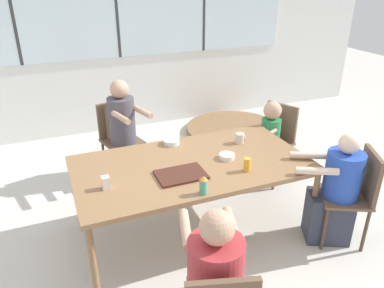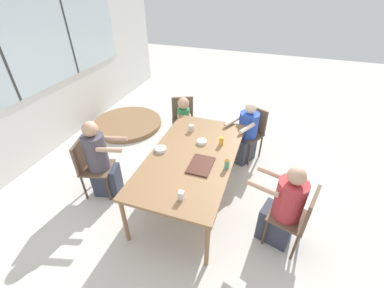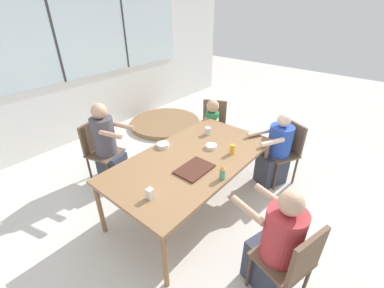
# 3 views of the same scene
# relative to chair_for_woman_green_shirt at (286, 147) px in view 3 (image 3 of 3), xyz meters

# --- Properties ---
(ground_plane) EXTENTS (16.00, 16.00, 0.00)m
(ground_plane) POSITION_rel_chair_for_woman_green_shirt_xyz_m (-1.27, 0.63, -0.52)
(ground_plane) COLOR beige
(wall_back_with_windows) EXTENTS (8.40, 0.08, 2.80)m
(wall_back_with_windows) POSITION_rel_chair_for_woman_green_shirt_xyz_m (-1.27, 3.40, 0.91)
(wall_back_with_windows) COLOR silver
(wall_back_with_windows) RESTS_ON ground_plane
(dining_table) EXTENTS (2.01, 1.09, 0.72)m
(dining_table) POSITION_rel_chair_for_woman_green_shirt_xyz_m (-1.27, 0.63, 0.15)
(dining_table) COLOR olive
(dining_table) RESTS_ON ground_plane
(chair_for_woman_green_shirt) EXTENTS (0.54, 0.54, 0.87)m
(chair_for_woman_green_shirt) POSITION_rel_chair_for_woman_green_shirt_xyz_m (0.00, 0.00, 0.00)
(chair_for_woman_green_shirt) COLOR brown
(chair_for_woman_green_shirt) RESTS_ON ground_plane
(chair_for_man_blue_shirt) EXTENTS (0.50, 0.50, 0.87)m
(chair_for_man_blue_shirt) POSITION_rel_chair_for_woman_green_shirt_xyz_m (-1.67, -0.73, 0.00)
(chair_for_man_blue_shirt) COLOR brown
(chair_for_man_blue_shirt) RESTS_ON ground_plane
(chair_for_man_teal_shirt) EXTENTS (0.49, 0.49, 0.87)m
(chair_for_man_teal_shirt) POSITION_rel_chair_for_woman_green_shirt_xyz_m (-1.64, 2.00, 0.00)
(chair_for_man_teal_shirt) COLOR brown
(chair_for_man_teal_shirt) RESTS_ON ground_plane
(chair_for_toddler) EXTENTS (0.53, 0.53, 0.87)m
(chair_for_toddler) POSITION_rel_chair_for_woman_green_shirt_xyz_m (0.01, 1.24, 0.00)
(chair_for_toddler) COLOR brown
(chair_for_toddler) RESTS_ON ground_plane
(person_woman_green_shirt) EXTENTS (0.64, 0.53, 1.03)m
(person_woman_green_shirt) POSITION_rel_chair_for_woman_green_shirt_xyz_m (-0.15, 0.08, -0.06)
(person_woman_green_shirt) COLOR #333847
(person_woman_green_shirt) RESTS_ON ground_plane
(person_man_blue_shirt) EXTENTS (0.46, 0.63, 1.12)m
(person_man_blue_shirt) POSITION_rel_chair_for_woman_green_shirt_xyz_m (-1.62, -0.57, -0.02)
(person_man_blue_shirt) COLOR #333847
(person_man_blue_shirt) RESTS_ON ground_plane
(person_man_teal_shirt) EXTENTS (0.42, 0.59, 1.17)m
(person_man_teal_shirt) POSITION_rel_chair_for_woman_green_shirt_xyz_m (-1.60, 1.84, 0.01)
(person_man_teal_shirt) COLOR #333847
(person_man_teal_shirt) RESTS_ON ground_plane
(person_toddler) EXTENTS (0.44, 0.35, 0.96)m
(person_toddler) POSITION_rel_chair_for_woman_green_shirt_xyz_m (-0.13, 1.17, -0.06)
(person_toddler) COLOR #333847
(person_toddler) RESTS_ON ground_plane
(food_tray_dark) EXTENTS (0.39, 0.28, 0.02)m
(food_tray_dark) POSITION_rel_chair_for_woman_green_shirt_xyz_m (-1.43, 0.46, 0.21)
(food_tray_dark) COLOR #472319
(food_tray_dark) RESTS_ON dining_table
(coffee_mug) EXTENTS (0.09, 0.08, 0.10)m
(coffee_mug) POSITION_rel_chair_for_woman_green_shirt_xyz_m (-0.69, 0.84, 0.25)
(coffee_mug) COLOR beige
(coffee_mug) RESTS_ON dining_table
(sippy_cup) EXTENTS (0.06, 0.06, 0.15)m
(sippy_cup) POSITION_rel_chair_for_woman_green_shirt_xyz_m (-1.37, 0.15, 0.28)
(sippy_cup) COLOR #4CA57F
(sippy_cup) RESTS_ON dining_table
(juice_glass) EXTENTS (0.06, 0.06, 0.12)m
(juice_glass) POSITION_rel_chair_for_woman_green_shirt_xyz_m (-0.90, 0.33, 0.26)
(juice_glass) COLOR gold
(juice_glass) RESTS_ON dining_table
(milk_carton_small) EXTENTS (0.06, 0.06, 0.10)m
(milk_carton_small) POSITION_rel_chair_for_woman_green_shirt_xyz_m (-2.03, 0.49, 0.25)
(milk_carton_small) COLOR silver
(milk_carton_small) RESTS_ON dining_table
(bowl_white_shallow) EXTENTS (0.14, 0.14, 0.04)m
(bowl_white_shallow) POSITION_rel_chair_for_woman_green_shirt_xyz_m (-0.95, 0.59, 0.22)
(bowl_white_shallow) COLOR white
(bowl_white_shallow) RESTS_ON dining_table
(bowl_cereal) EXTENTS (0.15, 0.15, 0.05)m
(bowl_cereal) POSITION_rel_chair_for_woman_green_shirt_xyz_m (-1.31, 1.06, 0.22)
(bowl_cereal) COLOR silver
(bowl_cereal) RESTS_ON dining_table
(folded_table_stack) EXTENTS (1.42, 1.42, 0.09)m
(folded_table_stack) POSITION_rel_chair_for_woman_green_shirt_xyz_m (0.19, 2.56, -0.48)
(folded_table_stack) COLOR olive
(folded_table_stack) RESTS_ON ground_plane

